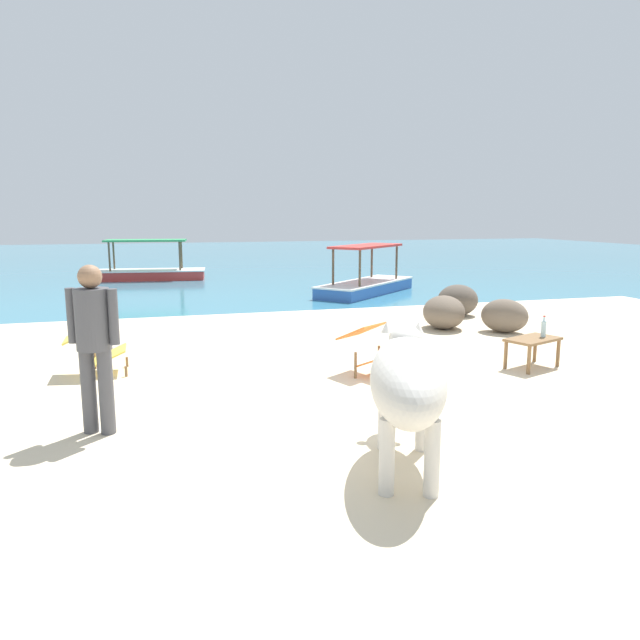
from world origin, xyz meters
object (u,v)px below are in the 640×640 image
(low_bench_table, at_px, (533,343))
(boat_red, at_px, (147,271))
(deck_chair_near, at_px, (371,346))
(boat_blue, at_px, (366,283))
(bottle, at_px, (544,328))
(person_standing, at_px, (94,336))
(deck_chair_far, at_px, (96,345))
(cow, at_px, (407,379))

(low_bench_table, bearing_deg, boat_red, 89.71)
(deck_chair_near, distance_m, boat_blue, 8.36)
(bottle, height_order, person_standing, person_standing)
(boat_blue, bearing_deg, bottle, -135.03)
(bottle, relative_size, deck_chair_far, 0.38)
(cow, relative_size, person_standing, 1.27)
(cow, bearing_deg, person_standing, 79.12)
(boat_red, xyz_separation_m, boat_blue, (5.63, -5.19, 0.00))
(low_bench_table, distance_m, bottle, 0.26)
(cow, xyz_separation_m, deck_chair_far, (-2.69, 3.85, -0.38))
(cow, bearing_deg, bottle, -30.07)
(bottle, xyz_separation_m, boat_red, (-5.23, 13.28, -0.28))
(boat_blue, bearing_deg, low_bench_table, -136.27)
(low_bench_table, height_order, boat_red, boat_red)
(low_bench_table, bearing_deg, bottle, -12.15)
(boat_blue, bearing_deg, person_standing, -165.93)
(low_bench_table, relative_size, boat_blue, 0.25)
(low_bench_table, xyz_separation_m, deck_chair_near, (-2.26, 0.25, 0.04))
(low_bench_table, height_order, person_standing, person_standing)
(boat_red, bearing_deg, person_standing, 95.14)
(bottle, distance_m, boat_red, 14.28)
(low_bench_table, xyz_separation_m, bottle, (0.18, 0.03, 0.19))
(boat_red, bearing_deg, deck_chair_near, 109.05)
(person_standing, xyz_separation_m, boat_red, (0.46, 14.32, -0.70))
(boat_red, bearing_deg, low_bench_table, 117.76)
(low_bench_table, relative_size, boat_red, 0.23)
(person_standing, bearing_deg, deck_chair_near, -43.94)
(cow, relative_size, low_bench_table, 2.36)
(bottle, height_order, boat_red, boat_red)
(bottle, relative_size, person_standing, 0.18)
(low_bench_table, height_order, deck_chair_near, deck_chair_near)
(cow, height_order, bottle, cow)
(cow, height_order, boat_blue, boat_blue)
(deck_chair_far, xyz_separation_m, boat_blue, (6.27, 6.82, -0.13))
(person_standing, relative_size, boat_red, 0.43)
(bottle, relative_size, deck_chair_near, 0.32)
(cow, height_order, deck_chair_near, cow)
(cow, xyz_separation_m, bottle, (3.19, 2.59, -0.23))
(deck_chair_near, bearing_deg, cow, -48.75)
(boat_red, bearing_deg, deck_chair_far, 93.90)
(deck_chair_far, height_order, person_standing, person_standing)
(bottle, height_order, boat_blue, boat_blue)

